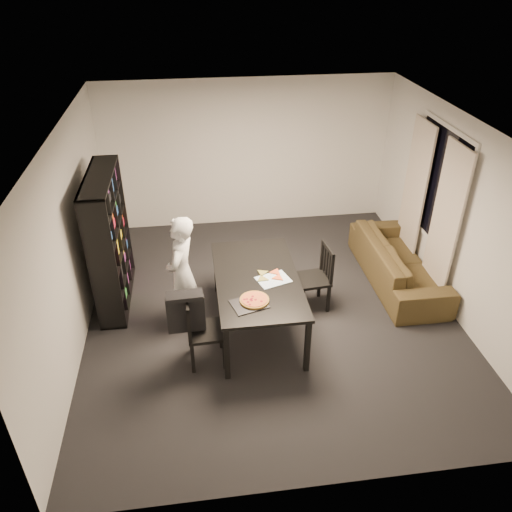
{
  "coord_description": "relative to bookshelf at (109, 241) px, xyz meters",
  "views": [
    {
      "loc": [
        -0.96,
        -5.53,
        4.35
      ],
      "look_at": [
        -0.24,
        -0.23,
        1.05
      ],
      "focal_mm": 35.0,
      "sensor_mm": 36.0,
      "label": 1
    }
  ],
  "objects": [
    {
      "name": "pepperoni_pizza",
      "position": [
        1.81,
        -1.43,
        -0.13
      ],
      "size": [
        0.35,
        0.35,
        0.03
      ],
      "rotation": [
        0.0,
        0.0,
        0.03
      ],
      "color": "#A87A30",
      "rests_on": "dining_table"
    },
    {
      "name": "curtain_left",
      "position": [
        4.56,
        -0.52,
        0.2
      ],
      "size": [
        0.03,
        0.7,
        2.25
      ],
      "primitive_type": "cube",
      "color": "beige",
      "rests_on": "room"
    },
    {
      "name": "chair_left",
      "position": [
        1.13,
        -1.49,
        -0.41
      ],
      "size": [
        0.46,
        0.46,
        0.95
      ],
      "rotation": [
        0.0,
        0.0,
        1.61
      ],
      "color": "black",
      "rests_on": "room"
    },
    {
      "name": "draped_jacket",
      "position": [
        1.0,
        -1.49,
        -0.16
      ],
      "size": [
        0.45,
        0.2,
        0.53
      ],
      "rotation": [
        0.0,
        0.0,
        1.61
      ],
      "color": "black",
      "rests_on": "chair_left"
    },
    {
      "name": "pizza_slices",
      "position": [
        2.07,
        -0.92,
        -0.14
      ],
      "size": [
        0.42,
        0.37,
        0.01
      ],
      "primitive_type": null,
      "rotation": [
        0.0,
        0.0,
        -0.19
      ],
      "color": "#C9773E",
      "rests_on": "dining_table"
    },
    {
      "name": "dining_table",
      "position": [
        1.91,
        -0.93,
        -0.23
      ],
      "size": [
        1.05,
        1.9,
        0.79
      ],
      "color": "black",
      "rests_on": "room"
    },
    {
      "name": "person",
      "position": [
        0.97,
        -0.71,
        -0.15
      ],
      "size": [
        0.54,
        0.67,
        1.59
      ],
      "primitive_type": "imported",
      "rotation": [
        0.0,
        0.0,
        -1.89
      ],
      "color": "silver",
      "rests_on": "room"
    },
    {
      "name": "sofa",
      "position": [
        4.18,
        -0.12,
        -0.63
      ],
      "size": [
        0.86,
        2.2,
        0.64
      ],
      "primitive_type": "imported",
      "rotation": [
        0.0,
        0.0,
        1.57
      ],
      "color": "#382D16",
      "rests_on": "room"
    },
    {
      "name": "window_pane",
      "position": [
        4.64,
        -0.0,
        0.55
      ],
      "size": [
        0.02,
        1.4,
        1.6
      ],
      "primitive_type": "cube",
      "color": "black",
      "rests_on": "room"
    },
    {
      "name": "kitchen_towel",
      "position": [
        2.11,
        -1.01,
        -0.15
      ],
      "size": [
        0.47,
        0.41,
        0.01
      ],
      "primitive_type": "cube",
      "rotation": [
        0.0,
        0.0,
        0.32
      ],
      "color": "white",
      "rests_on": "dining_table"
    },
    {
      "name": "chair_right",
      "position": [
        2.82,
        -0.57,
        -0.41
      ],
      "size": [
        0.48,
        0.48,
        0.95
      ],
      "rotation": [
        0.0,
        0.0,
        -1.47
      ],
      "color": "black",
      "rests_on": "room"
    },
    {
      "name": "bookshelf",
      "position": [
        0.0,
        0.0,
        0.0
      ],
      "size": [
        0.35,
        1.5,
        1.9
      ],
      "primitive_type": "cube",
      "color": "black",
      "rests_on": "room"
    },
    {
      "name": "room",
      "position": [
        2.16,
        -0.6,
        0.35
      ],
      "size": [
        5.01,
        5.51,
        2.61
      ],
      "color": "black",
      "rests_on": "ground"
    },
    {
      "name": "curtain_right",
      "position": [
        4.56,
        0.52,
        0.2
      ],
      "size": [
        0.03,
        0.7,
        2.25
      ],
      "primitive_type": "cube",
      "color": "beige",
      "rests_on": "room"
    },
    {
      "name": "window_frame",
      "position": [
        4.64,
        -0.0,
        0.55
      ],
      "size": [
        0.03,
        1.52,
        1.72
      ],
      "primitive_type": "cube",
      "color": "white",
      "rests_on": "room"
    },
    {
      "name": "baking_tray",
      "position": [
        1.74,
        -1.48,
        -0.15
      ],
      "size": [
        0.47,
        0.42,
        0.01
      ],
      "primitive_type": "cube",
      "rotation": [
        0.0,
        0.0,
        0.28
      ],
      "color": "black",
      "rests_on": "dining_table"
    }
  ]
}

